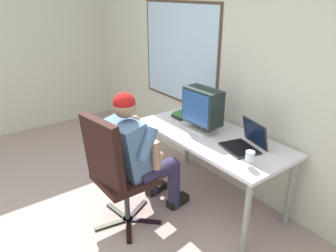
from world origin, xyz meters
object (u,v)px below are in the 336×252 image
(wine_glass, at_px, (250,157))
(book_stack, at_px, (181,115))
(office_chair, at_px, (114,168))
(person_seated, at_px, (138,153))
(laptop, at_px, (246,141))
(crt_monitor, at_px, (203,107))
(desk, at_px, (212,143))

(wine_glass, bearing_deg, book_stack, 168.44)
(wine_glass, distance_m, book_stack, 1.17)
(book_stack, bearing_deg, wine_glass, -11.56)
(office_chair, bearing_deg, person_seated, 97.11)
(office_chair, distance_m, book_stack, 1.08)
(laptop, bearing_deg, crt_monitor, -174.69)
(laptop, height_order, book_stack, laptop)
(desk, bearing_deg, crt_monitor, -178.31)
(crt_monitor, distance_m, book_stack, 0.44)
(office_chair, relative_size, wine_glass, 8.11)
(person_seated, height_order, crt_monitor, person_seated)
(crt_monitor, distance_m, laptop, 0.56)
(laptop, height_order, wine_glass, laptop)
(person_seated, bearing_deg, desk, 72.84)
(laptop, bearing_deg, person_seated, -128.30)
(crt_monitor, bearing_deg, office_chair, -91.98)
(person_seated, distance_m, book_stack, 0.82)
(person_seated, bearing_deg, wine_glass, 31.89)
(book_stack, bearing_deg, office_chair, -70.98)
(desk, relative_size, office_chair, 1.43)
(crt_monitor, bearing_deg, book_stack, 173.11)
(office_chair, xyz_separation_m, laptop, (0.56, 1.02, 0.17))
(person_seated, distance_m, laptop, 0.96)
(office_chair, bearing_deg, laptop, 61.21)
(crt_monitor, height_order, book_stack, crt_monitor)
(desk, distance_m, wine_glass, 0.66)
(desk, bearing_deg, book_stack, 175.52)
(crt_monitor, xyz_separation_m, laptop, (0.52, 0.05, -0.18))
(wine_glass, bearing_deg, office_chair, -135.42)
(desk, relative_size, wine_glass, 11.61)
(person_seated, bearing_deg, laptop, 51.70)
(crt_monitor, height_order, wine_glass, crt_monitor)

